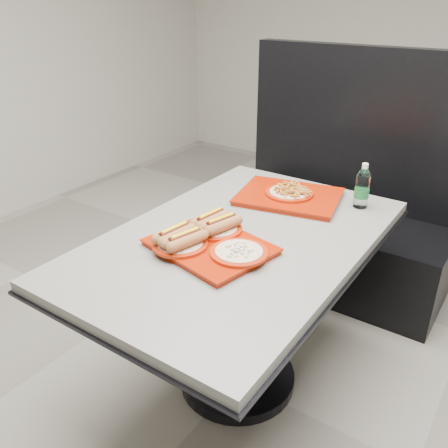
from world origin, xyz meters
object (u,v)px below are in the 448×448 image
Objects in this scene: tray_far at (289,194)px; water_bottle at (362,188)px; booth_bench at (338,217)px; tray_near at (208,240)px; diner_table at (239,272)px.

water_bottle is (0.30, 0.10, 0.06)m from tray_far.
booth_bench reaches higher than tray_far.
tray_far is 0.32m from water_bottle.
booth_bench is at bearing 117.36° from water_bottle.
water_bottle is at bearing 19.20° from tray_far.
tray_near is at bearing -93.67° from tray_far.
tray_near is at bearing -107.66° from diner_table.
diner_table is at bearing 72.34° from tray_near.
diner_table is 0.47m from tray_far.
water_bottle is (0.33, 0.68, 0.05)m from tray_near.
booth_bench reaches higher than diner_table.
water_bottle is (0.29, -0.56, 0.44)m from booth_bench.
tray_near is 0.94× the size of tray_far.
booth_bench is (0.00, 1.09, -0.18)m from diner_table.
tray_far reaches higher than diner_table.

